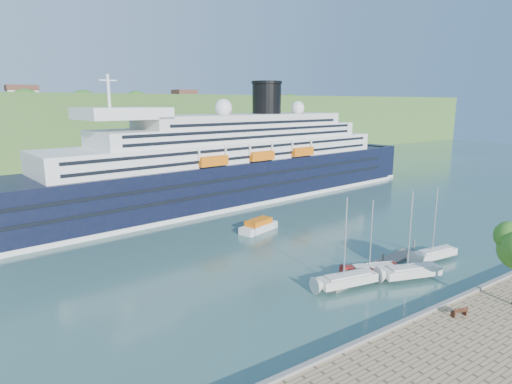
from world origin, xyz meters
name	(u,v)px	position (x,y,z in m)	size (l,w,h in m)	color
ground	(436,316)	(0.00, 0.00, 0.00)	(400.00, 400.00, 0.00)	#2C4F4A
far_hillside	(84,128)	(0.00, 145.00, 12.00)	(400.00, 50.00, 24.00)	#376026
quay_coping	(439,306)	(0.00, -0.20, 1.15)	(220.00, 0.50, 0.30)	slate
cruise_ship	(224,142)	(8.30, 56.24, 12.91)	(114.96, 16.74, 25.82)	black
park_bench	(459,311)	(-0.05, -2.28, 1.53)	(1.67, 0.68, 1.07)	#4A2715
floating_pontoon	(374,268)	(4.36, 11.73, 0.21)	(18.50, 2.26, 0.41)	slate
sailboat_white_near	(349,246)	(-2.51, 9.73, 5.14)	(7.95, 2.21, 10.27)	silver
sailboat_red	(375,241)	(2.51, 10.31, 4.63)	(7.17, 1.99, 9.26)	maroon
sailboat_white_far	(437,226)	(13.72, 9.30, 4.86)	(7.52, 2.09, 9.71)	silver
tender_launch	(259,225)	(1.78, 33.92, 1.02)	(7.41, 2.54, 2.05)	orange
sailboat_extra	(414,238)	(5.60, 7.12, 5.22)	(8.08, 2.24, 10.44)	silver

